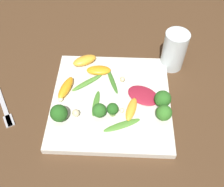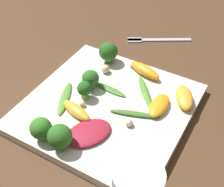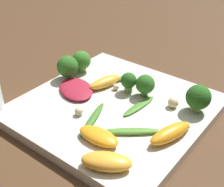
% 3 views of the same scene
% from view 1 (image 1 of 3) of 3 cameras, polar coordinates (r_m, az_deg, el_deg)
% --- Properties ---
extents(ground_plane, '(2.40, 2.40, 0.00)m').
position_cam_1_polar(ground_plane, '(0.68, -0.19, -2.00)').
color(ground_plane, '#4C331E').
extents(plate, '(0.30, 0.30, 0.02)m').
position_cam_1_polar(plate, '(0.67, -0.19, -1.55)').
color(plate, silver).
rests_on(plate, ground_plane).
extents(drinking_glass, '(0.06, 0.06, 0.11)m').
position_cam_1_polar(drinking_glass, '(0.75, 13.37, 9.10)').
color(drinking_glass, silver).
rests_on(drinking_glass, ground_plane).
extents(fork, '(0.15, 0.10, 0.01)m').
position_cam_1_polar(fork, '(0.72, -22.42, -2.82)').
color(fork, '#B2B2B7').
rests_on(fork, ground_plane).
extents(radicchio_leaf_0, '(0.09, 0.10, 0.01)m').
position_cam_1_polar(radicchio_leaf_0, '(0.67, 6.84, -0.41)').
color(radicchio_leaf_0, maroon).
rests_on(radicchio_leaf_0, plate).
extents(orange_segment_0, '(0.08, 0.04, 0.02)m').
position_cam_1_polar(orange_segment_0, '(0.68, -10.02, 1.24)').
color(orange_segment_0, orange).
rests_on(orange_segment_0, plate).
extents(orange_segment_1, '(0.03, 0.07, 0.02)m').
position_cam_1_polar(orange_segment_1, '(0.72, -2.92, 5.10)').
color(orange_segment_1, orange).
rests_on(orange_segment_1, plate).
extents(orange_segment_2, '(0.06, 0.07, 0.02)m').
position_cam_1_polar(orange_segment_2, '(0.74, -5.99, 7.19)').
color(orange_segment_2, '#FCAD33').
rests_on(orange_segment_2, plate).
extents(orange_segment_3, '(0.07, 0.04, 0.02)m').
position_cam_1_polar(orange_segment_3, '(0.64, 4.23, -3.40)').
color(orange_segment_3, '#FCAD33').
rests_on(orange_segment_3, plate).
extents(broccoli_floret_0, '(0.04, 0.04, 0.04)m').
position_cam_1_polar(broccoli_floret_0, '(0.62, 11.25, -4.19)').
color(broccoli_floret_0, '#84AD5B').
rests_on(broccoli_floret_0, plate).
extents(broccoli_floret_1, '(0.04, 0.04, 0.05)m').
position_cam_1_polar(broccoli_floret_1, '(0.64, 10.98, -1.18)').
color(broccoli_floret_1, '#7A9E51').
rests_on(broccoli_floret_1, plate).
extents(broccoli_floret_2, '(0.03, 0.03, 0.04)m').
position_cam_1_polar(broccoli_floret_2, '(0.62, -2.78, -3.73)').
color(broccoli_floret_2, '#7A9E51').
rests_on(broccoli_floret_2, plate).
extents(broccoli_floret_3, '(0.03, 0.03, 0.04)m').
position_cam_1_polar(broccoli_floret_3, '(0.62, 0.13, -3.44)').
color(broccoli_floret_3, '#7A9E51').
rests_on(broccoli_floret_3, plate).
extents(broccoli_floret_4, '(0.04, 0.04, 0.05)m').
position_cam_1_polar(broccoli_floret_4, '(0.62, -11.48, -4.25)').
color(broccoli_floret_4, '#7A9E51').
rests_on(broccoli_floret_4, plate).
extents(arugula_sprig_0, '(0.09, 0.04, 0.01)m').
position_cam_1_polar(arugula_sprig_0, '(0.70, -0.16, 2.89)').
color(arugula_sprig_0, '#3D7528').
rests_on(arugula_sprig_0, plate).
extents(arugula_sprig_1, '(0.07, 0.08, 0.01)m').
position_cam_1_polar(arugula_sprig_1, '(0.70, -5.44, 2.39)').
color(arugula_sprig_1, '#518E33').
rests_on(arugula_sprig_1, plate).
extents(arugula_sprig_2, '(0.08, 0.02, 0.00)m').
position_cam_1_polar(arugula_sprig_2, '(0.65, -3.51, -2.12)').
color(arugula_sprig_2, '#47842D').
rests_on(arugula_sprig_2, plate).
extents(arugula_sprig_3, '(0.05, 0.09, 0.01)m').
position_cam_1_polar(arugula_sprig_3, '(0.62, 2.21, -6.89)').
color(arugula_sprig_3, '#518E33').
rests_on(arugula_sprig_3, plate).
extents(macadamia_nut_0, '(0.01, 0.01, 0.01)m').
position_cam_1_polar(macadamia_nut_0, '(0.70, 2.30, 3.13)').
color(macadamia_nut_0, beige).
rests_on(macadamia_nut_0, plate).
extents(macadamia_nut_1, '(0.01, 0.01, 0.01)m').
position_cam_1_polar(macadamia_nut_1, '(0.67, -11.14, -1.26)').
color(macadamia_nut_1, beige).
rests_on(macadamia_nut_1, plate).
extents(macadamia_nut_2, '(0.02, 0.02, 0.02)m').
position_cam_1_polar(macadamia_nut_2, '(0.63, -7.85, -4.22)').
color(macadamia_nut_2, beige).
rests_on(macadamia_nut_2, plate).
extents(macadamia_nut_3, '(0.01, 0.01, 0.01)m').
position_cam_1_polar(macadamia_nut_3, '(0.64, 2.16, -3.69)').
color(macadamia_nut_3, beige).
rests_on(macadamia_nut_3, plate).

